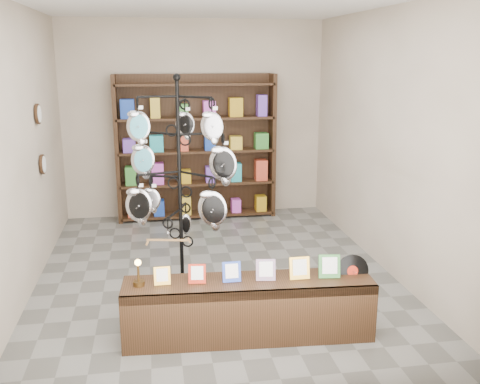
% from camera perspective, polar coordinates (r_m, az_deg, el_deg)
% --- Properties ---
extents(ground, '(5.00, 5.00, 0.00)m').
position_cam_1_polar(ground, '(6.31, -2.65, -8.61)').
color(ground, slate).
rests_on(ground, ground).
extents(room_envelope, '(5.00, 5.00, 5.00)m').
position_cam_1_polar(room_envelope, '(5.85, -2.86, 8.34)').
color(room_envelope, beige).
rests_on(room_envelope, ground).
extents(display_tree, '(1.22, 1.19, 2.30)m').
position_cam_1_polar(display_tree, '(5.40, -6.48, 2.12)').
color(display_tree, black).
rests_on(display_tree, ground).
extents(front_shelf, '(2.23, 0.59, 0.78)m').
position_cam_1_polar(front_shelf, '(4.87, 0.92, -12.32)').
color(front_shelf, black).
rests_on(front_shelf, ground).
extents(back_shelving, '(2.42, 0.36, 2.20)m').
position_cam_1_polar(back_shelving, '(8.22, -4.67, 4.27)').
color(back_shelving, black).
rests_on(back_shelving, ground).
extents(wall_clocks, '(0.03, 0.24, 0.84)m').
position_cam_1_polar(wall_clocks, '(6.77, -20.53, 5.28)').
color(wall_clocks, black).
rests_on(wall_clocks, ground).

